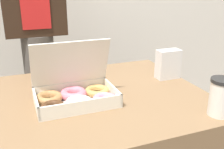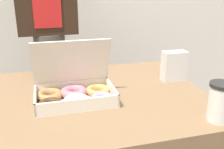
{
  "view_description": "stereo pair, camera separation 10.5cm",
  "coord_description": "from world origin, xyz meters",
  "views": [
    {
      "loc": [
        -0.3,
        -0.97,
        1.22
      ],
      "look_at": [
        0.05,
        -0.04,
        0.87
      ],
      "focal_mm": 42.0,
      "sensor_mm": 36.0,
      "label": 1
    },
    {
      "loc": [
        -0.2,
        -1.0,
        1.22
      ],
      "look_at": [
        0.05,
        -0.04,
        0.87
      ],
      "focal_mm": 42.0,
      "sensor_mm": 36.0,
      "label": 2
    }
  ],
  "objects": [
    {
      "name": "person_customer",
      "position": [
        -0.17,
        0.65,
        1.02
      ],
      "size": [
        0.35,
        0.23,
        1.75
      ],
      "color": "#4C4742",
      "rests_on": "ground_plane"
    },
    {
      "name": "coffee_cup",
      "position": [
        0.36,
        -0.32,
        0.84
      ],
      "size": [
        0.09,
        0.09,
        0.14
      ],
      "color": "silver",
      "rests_on": "table"
    },
    {
      "name": "napkin_holder",
      "position": [
        0.39,
        0.07,
        0.84
      ],
      "size": [
        0.11,
        0.06,
        0.14
      ],
      "color": "silver",
      "rests_on": "table"
    },
    {
      "name": "donut_box",
      "position": [
        -0.1,
        -0.04,
        0.8
      ],
      "size": [
        0.33,
        0.24,
        0.24
      ],
      "color": "white",
      "rests_on": "table"
    }
  ]
}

